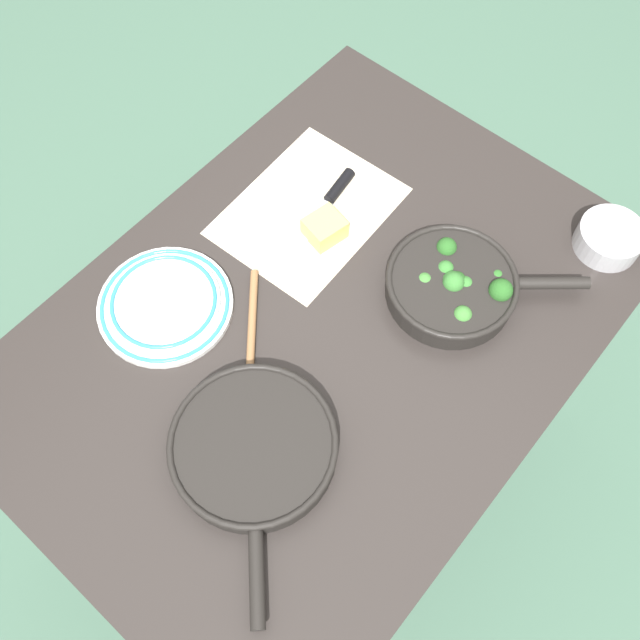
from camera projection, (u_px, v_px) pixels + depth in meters
ground_plane at (320, 445)px, 1.98m from camera, size 14.00×14.00×0.00m
dining_table_red at (320, 344)px, 1.40m from camera, size 1.20×0.86×0.74m
skillet_broccoli at (454, 284)px, 1.33m from camera, size 0.30×0.33×0.07m
skillet_eggs at (254, 448)px, 1.20m from camera, size 0.36×0.35×0.05m
wooden_spoon at (250, 371)px, 1.28m from camera, size 0.27×0.24×0.02m
parchment_sheet at (308, 211)px, 1.45m from camera, size 0.37×0.29×0.00m
grater_knife at (325, 205)px, 1.45m from camera, size 0.28×0.07×0.02m
cheese_block at (325, 228)px, 1.40m from camera, size 0.08×0.08×0.05m
dinner_plate_stack at (165, 304)px, 1.33m from camera, size 0.26×0.26×0.03m
prep_bowl_steel at (609, 238)px, 1.39m from camera, size 0.13×0.13×0.05m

